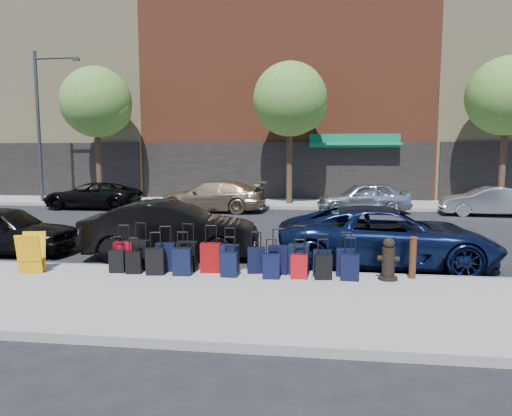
# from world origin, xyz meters

# --- Properties ---
(ground) EXTENTS (120.00, 120.00, 0.00)m
(ground) POSITION_xyz_m (0.00, 0.00, 0.00)
(ground) COLOR black
(ground) RESTS_ON ground
(sidewalk_near) EXTENTS (60.00, 4.00, 0.15)m
(sidewalk_near) POSITION_xyz_m (0.00, -6.50, 0.07)
(sidewalk_near) COLOR gray
(sidewalk_near) RESTS_ON ground
(sidewalk_far) EXTENTS (60.00, 4.00, 0.15)m
(sidewalk_far) POSITION_xyz_m (0.00, 10.00, 0.07)
(sidewalk_far) COLOR gray
(sidewalk_far) RESTS_ON ground
(curb_near) EXTENTS (60.00, 0.08, 0.15)m
(curb_near) POSITION_xyz_m (0.00, -4.48, 0.07)
(curb_near) COLOR gray
(curb_near) RESTS_ON ground
(curb_far) EXTENTS (60.00, 0.08, 0.15)m
(curb_far) POSITION_xyz_m (0.00, 7.98, 0.07)
(curb_far) COLOR gray
(curb_far) RESTS_ON ground
(building_left) EXTENTS (15.00, 12.12, 16.00)m
(building_left) POSITION_xyz_m (-16.00, 17.98, 7.98)
(building_left) COLOR tan
(building_left) RESTS_ON ground
(building_center) EXTENTS (17.00, 12.85, 20.00)m
(building_center) POSITION_xyz_m (0.00, 17.99, 9.98)
(building_center) COLOR brown
(building_center) RESTS_ON ground
(tree_left) EXTENTS (3.80, 3.80, 7.27)m
(tree_left) POSITION_xyz_m (-9.86, 9.50, 5.41)
(tree_left) COLOR black
(tree_left) RESTS_ON sidewalk_far
(tree_center) EXTENTS (3.80, 3.80, 7.27)m
(tree_center) POSITION_xyz_m (0.64, 9.50, 5.41)
(tree_center) COLOR black
(tree_center) RESTS_ON sidewalk_far
(tree_right) EXTENTS (3.80, 3.80, 7.27)m
(tree_right) POSITION_xyz_m (11.14, 9.50, 5.41)
(tree_right) COLOR black
(tree_right) RESTS_ON sidewalk_far
(streetlight) EXTENTS (2.59, 0.18, 8.00)m
(streetlight) POSITION_xyz_m (-12.80, 8.80, 4.66)
(streetlight) COLOR #333338
(streetlight) RESTS_ON sidewalk_far
(suitcase_front_0) EXTENTS (0.45, 0.29, 1.00)m
(suitcase_front_0) POSITION_xyz_m (-2.42, -4.82, 0.46)
(suitcase_front_0) COLOR maroon
(suitcase_front_0) RESTS_ON sidewalk_near
(suitcase_front_1) EXTENTS (0.46, 0.29, 1.05)m
(suitcase_front_1) POSITION_xyz_m (-2.06, -4.76, 0.48)
(suitcase_front_1) COLOR black
(suitcase_front_1) RESTS_ON sidewalk_near
(suitcase_front_2) EXTENTS (0.45, 0.30, 1.00)m
(suitcase_front_2) POSITION_xyz_m (-1.44, -4.85, 0.46)
(suitcase_front_2) COLOR black
(suitcase_front_2) RESTS_ON sidewalk_near
(suitcase_front_3) EXTENTS (0.45, 0.27, 1.05)m
(suitcase_front_3) POSITION_xyz_m (-0.96, -4.76, 0.48)
(suitcase_front_3) COLOR black
(suitcase_front_3) RESTS_ON sidewalk_near
(suitcase_front_4) EXTENTS (0.44, 0.26, 1.04)m
(suitcase_front_4) POSITION_xyz_m (-0.43, -4.82, 0.48)
(suitcase_front_4) COLOR maroon
(suitcase_front_4) RESTS_ON sidewalk_near
(suitcase_front_5) EXTENTS (0.44, 0.28, 0.99)m
(suitcase_front_5) POSITION_xyz_m (-0.02, -4.82, 0.46)
(suitcase_front_5) COLOR black
(suitcase_front_5) RESTS_ON sidewalk_near
(suitcase_front_6) EXTENTS (0.41, 0.27, 0.91)m
(suitcase_front_6) POSITION_xyz_m (0.58, -4.76, 0.43)
(suitcase_front_6) COLOR black
(suitcase_front_6) RESTS_ON sidewalk_near
(suitcase_front_7) EXTENTS (0.42, 0.24, 0.99)m
(suitcase_front_7) POSITION_xyz_m (1.05, -4.77, 0.46)
(suitcase_front_7) COLOR black
(suitcase_front_7) RESTS_ON sidewalk_near
(suitcase_front_8) EXTENTS (0.46, 0.28, 1.06)m
(suitcase_front_8) POSITION_xyz_m (1.50, -4.76, 0.48)
(suitcase_front_8) COLOR black
(suitcase_front_8) RESTS_ON sidewalk_near
(suitcase_front_9) EXTENTS (0.38, 0.23, 0.90)m
(suitcase_front_9) POSITION_xyz_m (2.00, -4.84, 0.43)
(suitcase_front_9) COLOR black
(suitcase_front_9) RESTS_ON sidewalk_near
(suitcase_front_10) EXTENTS (0.39, 0.22, 0.94)m
(suitcase_front_10) POSITION_xyz_m (2.49, -4.76, 0.45)
(suitcase_front_10) COLOR black
(suitcase_front_10) RESTS_ON sidewalk_near
(suitcase_back_0) EXTENTS (0.35, 0.22, 0.79)m
(suitcase_back_0) POSITION_xyz_m (-2.45, -5.11, 0.40)
(suitcase_back_0) COLOR black
(suitcase_back_0) RESTS_ON sidewalk_near
(suitcase_back_1) EXTENTS (0.35, 0.24, 0.78)m
(suitcase_back_1) POSITION_xyz_m (-2.06, -5.14, 0.39)
(suitcase_back_1) COLOR black
(suitcase_back_1) RESTS_ON sidewalk_near
(suitcase_back_2) EXTENTS (0.42, 0.28, 0.92)m
(suitcase_back_2) POSITION_xyz_m (-1.56, -5.17, 0.44)
(suitcase_back_2) COLOR black
(suitcase_back_2) RESTS_ON sidewalk_near
(suitcase_back_3) EXTENTS (0.40, 0.25, 0.94)m
(suitcase_back_3) POSITION_xyz_m (-0.97, -5.15, 0.44)
(suitcase_back_3) COLOR black
(suitcase_back_3) RESTS_ON sidewalk_near
(suitcase_back_5) EXTENTS (0.37, 0.22, 0.85)m
(suitcase_back_5) POSITION_xyz_m (0.05, -5.14, 0.42)
(suitcase_back_5) COLOR black
(suitcase_back_5) RESTS_ON sidewalk_near
(suitcase_back_7) EXTENTS (0.36, 0.22, 0.84)m
(suitcase_back_7) POSITION_xyz_m (0.94, -5.17, 0.41)
(suitcase_back_7) COLOR black
(suitcase_back_7) RESTS_ON sidewalk_near
(suitcase_back_8) EXTENTS (0.35, 0.21, 0.82)m
(suitcase_back_8) POSITION_xyz_m (1.52, -5.09, 0.41)
(suitcase_back_8) COLOR #A50A12
(suitcase_back_8) RESTS_ON sidewalk_near
(suitcase_back_9) EXTENTS (0.37, 0.24, 0.84)m
(suitcase_back_9) POSITION_xyz_m (2.02, -5.08, 0.41)
(suitcase_back_9) COLOR black
(suitcase_back_9) RESTS_ON sidewalk_near
(suitcase_back_10) EXTENTS (0.39, 0.24, 0.88)m
(suitcase_back_10) POSITION_xyz_m (2.56, -5.09, 0.43)
(suitcase_back_10) COLOR black
(suitcase_back_10) RESTS_ON sidewalk_near
(fire_hydrant) EXTENTS (0.45, 0.39, 0.88)m
(fire_hydrant) POSITION_xyz_m (3.35, -4.94, 0.55)
(fire_hydrant) COLOR black
(fire_hydrant) RESTS_ON sidewalk_near
(bollard) EXTENTS (0.16, 0.16, 0.88)m
(bollard) POSITION_xyz_m (3.87, -4.77, 0.60)
(bollard) COLOR #38190C
(bollard) RESTS_ON sidewalk_near
(display_rack) EXTENTS (0.61, 0.64, 0.87)m
(display_rack) POSITION_xyz_m (-4.29, -5.37, 0.58)
(display_rack) COLOR #F1A10D
(display_rack) RESTS_ON sidewalk_near
(car_near_0) EXTENTS (4.02, 1.77, 1.35)m
(car_near_0) POSITION_xyz_m (-6.61, -3.10, 0.67)
(car_near_0) COLOR black
(car_near_0) RESTS_ON ground
(car_near_1) EXTENTS (4.69, 2.07, 1.50)m
(car_near_1) POSITION_xyz_m (-1.89, -2.92, 0.75)
(car_near_1) COLOR black
(car_near_1) RESTS_ON ground
(car_near_2) EXTENTS (5.26, 2.43, 1.46)m
(car_near_2) POSITION_xyz_m (3.58, -3.14, 0.73)
(car_near_2) COLOR #0C1638
(car_near_2) RESTS_ON ground
(car_far_0) EXTENTS (4.78, 2.27, 1.32)m
(car_far_0) POSITION_xyz_m (-9.24, 7.09, 0.66)
(car_far_0) COLOR black
(car_far_0) RESTS_ON ground
(car_far_1) EXTENTS (5.26, 2.54, 1.47)m
(car_far_1) POSITION_xyz_m (-2.99, 6.73, 0.74)
(car_far_1) COLOR #9F8561
(car_far_1) RESTS_ON ground
(car_far_2) EXTENTS (4.44, 2.27, 1.45)m
(car_far_2) POSITION_xyz_m (4.07, 7.08, 0.72)
(car_far_2) COLOR #B9BCC0
(car_far_2) RESTS_ON ground
(car_far_3) EXTENTS (4.01, 1.64, 1.29)m
(car_far_3) POSITION_xyz_m (9.42, 6.79, 0.65)
(car_far_3) COLOR silver
(car_far_3) RESTS_ON ground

